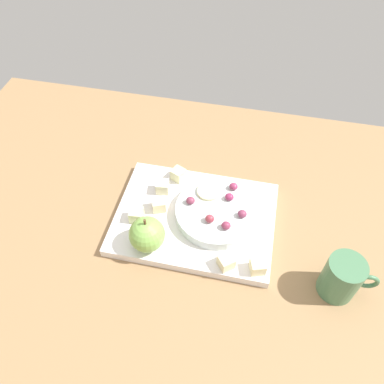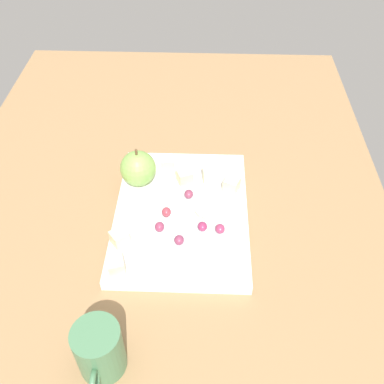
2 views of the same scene
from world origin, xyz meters
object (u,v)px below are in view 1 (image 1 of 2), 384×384
Objects in this scene: grape_1 at (242,214)px; cup at (342,278)px; platter at (195,218)px; grape_5 at (226,223)px; serving_dish at (217,212)px; cheese_cube_5 at (258,266)px; cheese_cube_3 at (178,174)px; cheese_cube_4 at (159,205)px; cheese_cube_0 at (226,262)px; cheese_cube_1 at (136,215)px; grape_0 at (192,201)px; grape_3 at (233,186)px; apple_whole at (147,234)px; apple_slice_0 at (209,191)px; grape_2 at (210,219)px; cheese_cube_2 at (162,187)px; grape_4 at (229,197)px.

cup reaches higher than grape_1.
platter is 8.53cm from grape_5.
cheese_cube_5 is at bearing -48.95° from serving_dish.
cheese_cube_3 is 1.00× the size of cheese_cube_4.
cheese_cube_0 is 1.00× the size of cheese_cube_4.
grape_0 is at bearing 23.84° from cheese_cube_1.
grape_1 is (17.46, -0.02, 1.78)cm from cheese_cube_4.
grape_1 is 1.00× the size of grape_3.
apple_whole is 1.42× the size of apple_slice_0.
cheese_cube_3 is at bearing 169.13° from grape_3.
apple_whole is (-12.00, -9.81, 2.33)cm from serving_dish.
cheese_cube_4 is 15.15cm from grape_5.
apple_whole reaches higher than grape_1.
grape_2 is 0.18× the size of cup.
grape_0 reaches higher than apple_slice_0.
platter is 11.40cm from cheese_cube_3.
serving_dish is 5.62cm from grape_1.
cheese_cube_4 is at bearing 146.72° from cheese_cube_0.
apple_whole is 7.10cm from cheese_cube_1.
cheese_cube_2 is 15.48cm from grape_3.
grape_0 is 4.63cm from apple_slice_0.
serving_dish is 6.38× the size of cheese_cube_1.
cheese_cube_5 is 1.47× the size of grape_5.
cheese_cube_4 is at bearing -154.02° from apple_slice_0.
grape_3 is at bearing 47.57° from apple_whole.
platter is at bearing -178.88° from grape_1.
serving_dish is 6.38× the size of cheese_cube_0.
cheese_cube_1 is at bearing -176.40° from grape_2.
cheese_cube_4 is 0.27× the size of cup.
grape_5 is at bearing 22.30° from apple_whole.
cheese_cube_3 is 0.55× the size of apple_slice_0.
cheese_cube_2 is (-16.51, 15.48, 0.00)cm from cheese_cube_0.
cheese_cube_5 is 1.47× the size of grape_3.
grape_0 is 0.37× the size of apple_slice_0.
grape_4 is at bearing -23.98° from cheese_cube_3.
grape_0 reaches higher than platter.
cheese_cube_5 is at bearing -37.07° from grape_0.
cheese_cube_5 is at bearing -34.14° from cheese_cube_2.
platter is 12.35cm from cheese_cube_1.
cheese_cube_0 is at bearing -43.15° from cheese_cube_2.
cheese_cube_4 is 1.47× the size of grape_5.
cheese_cube_0 is at bearing -177.11° from cheese_cube_5.
cheese_cube_1 is 1.00× the size of cheese_cube_3.
serving_dish is at bearing 122.47° from grape_5.
grape_1 and grape_3 have the same top height.
cheese_cube_0 is 0.27× the size of cup.
serving_dish is 6.77cm from grape_3.
cheese_cube_4 is at bearing -83.73° from cheese_cube_2.
grape_3 is (18.51, 10.41, 1.75)cm from cheese_cube_1.
serving_dish is at bearing 3.83° from cheese_cube_4.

